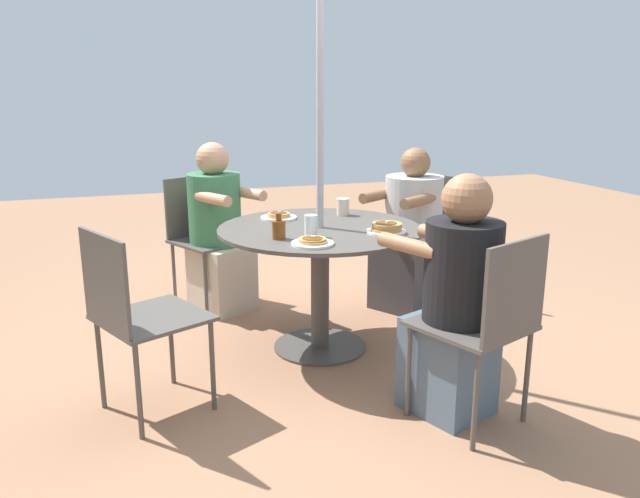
% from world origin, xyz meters
% --- Properties ---
extents(ground_plane, '(12.00, 12.00, 0.00)m').
position_xyz_m(ground_plane, '(0.00, 0.00, 0.00)').
color(ground_plane, '#9E7051').
extents(patio_table, '(1.16, 1.16, 0.73)m').
position_xyz_m(patio_table, '(0.00, 0.00, 0.57)').
color(patio_table, '#4C4742').
rests_on(patio_table, ground).
extents(umbrella_pole, '(0.04, 0.04, 2.28)m').
position_xyz_m(umbrella_pole, '(0.00, 0.00, 1.14)').
color(umbrella_pole, '#ADADB2').
rests_on(umbrella_pole, ground).
extents(patio_chair_north, '(0.59, 0.59, 0.89)m').
position_xyz_m(patio_chair_north, '(-0.48, 1.04, 0.52)').
color(patio_chair_north, '#514C47').
rests_on(patio_chair_north, ground).
extents(patio_chair_east, '(0.57, 0.57, 0.89)m').
position_xyz_m(patio_chair_east, '(-1.07, -0.41, 0.52)').
color(patio_chair_east, '#514C47').
rests_on(patio_chair_east, ground).
extents(diner_east, '(0.59, 0.49, 1.14)m').
position_xyz_m(diner_east, '(-0.91, -0.35, 0.52)').
color(diner_east, slate).
rests_on(diner_east, ground).
extents(patio_chair_south, '(0.61, 0.61, 0.89)m').
position_xyz_m(patio_chair_south, '(0.60, -0.98, 0.52)').
color(patio_chair_south, '#514C47').
rests_on(patio_chair_south, ground).
extents(diner_south, '(0.60, 0.65, 1.11)m').
position_xyz_m(diner_south, '(0.51, -0.82, 0.49)').
color(diner_south, '#3D3D42').
rests_on(diner_south, ground).
extents(patio_chair_west, '(0.60, 0.60, 0.89)m').
position_xyz_m(patio_chair_west, '(1.02, 0.52, 0.52)').
color(patio_chair_west, '#514C47').
rests_on(patio_chair_west, ground).
extents(diner_west, '(0.58, 0.52, 1.15)m').
position_xyz_m(diner_west, '(0.87, 0.44, 0.52)').
color(diner_west, beige).
rests_on(diner_west, ground).
extents(pancake_plate_a, '(0.22, 0.22, 0.05)m').
position_xyz_m(pancake_plate_a, '(0.30, 0.16, 0.75)').
color(pancake_plate_a, white).
rests_on(pancake_plate_a, patio_table).
extents(pancake_plate_b, '(0.22, 0.22, 0.04)m').
position_xyz_m(pancake_plate_b, '(-0.37, 0.16, 0.74)').
color(pancake_plate_b, white).
rests_on(pancake_plate_b, patio_table).
extents(pancake_plate_c, '(0.22, 0.22, 0.07)m').
position_xyz_m(pancake_plate_c, '(-0.25, -0.30, 0.76)').
color(pancake_plate_c, white).
rests_on(pancake_plate_c, patio_table).
extents(syrup_bottle, '(0.09, 0.07, 0.14)m').
position_xyz_m(syrup_bottle, '(-0.19, 0.29, 0.78)').
color(syrup_bottle, brown).
rests_on(syrup_bottle, patio_table).
extents(coffee_cup, '(0.08, 0.08, 0.10)m').
position_xyz_m(coffee_cup, '(0.29, -0.24, 0.78)').
color(coffee_cup, beige).
rests_on(coffee_cup, patio_table).
extents(drinking_glass_a, '(0.07, 0.07, 0.12)m').
position_xyz_m(drinking_glass_a, '(-0.20, 0.12, 0.79)').
color(drinking_glass_a, silver).
rests_on(drinking_glass_a, patio_table).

